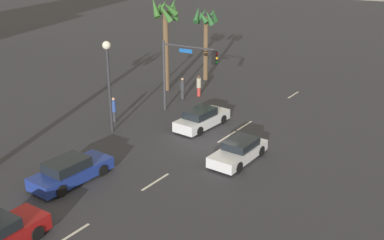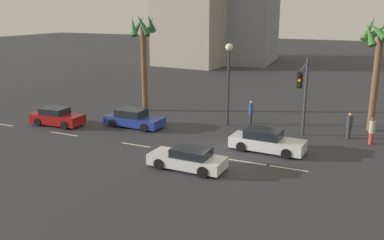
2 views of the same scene
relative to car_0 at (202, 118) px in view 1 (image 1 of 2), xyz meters
The scene contains 16 objects.
ground_plane 3.41m from the car_0, 133.84° to the right, with size 220.00×220.00×0.00m, color #333338.
lane_stripe_1 14.52m from the car_0, behind, with size 2.52×0.14×0.01m, color silver.
lane_stripe_2 8.60m from the car_0, 163.62° to the right, with size 2.27×0.14×0.01m, color silver.
lane_stripe_3 2.54m from the car_0, 100.86° to the right, with size 2.56×0.14×0.01m, color silver.
lane_stripe_4 3.12m from the car_0, 52.30° to the right, with size 2.37×0.14×0.01m, color silver.
lane_stripe_5 11.36m from the car_0, 12.31° to the right, with size 2.31×0.14×0.01m, color silver.
car_0 is the anchor object (origin of this frame).
car_2 5.80m from the car_0, 124.20° to the right, with size 4.41×1.91×1.24m.
car_3 10.85m from the car_0, behind, with size 4.61×1.99×1.37m.
traffic_signal 4.53m from the car_0, 60.21° to the left, with size 0.55×4.76×5.51m.
streetlamp 7.37m from the car_0, 132.53° to the left, with size 0.56×0.56×6.34m.
pedestrian_0 6.78m from the car_0, 47.52° to the left, with size 0.52×0.52×1.86m.
pedestrian_1 7.43m from the car_0, 35.42° to the left, with size 0.56×0.56×1.85m.
pedestrian_2 6.52m from the car_0, 115.24° to the left, with size 0.45×0.45×1.88m.
palm_tree_0 13.77m from the car_0, 31.91° to the left, with size 2.39×2.61×7.15m.
palm_tree_1 11.06m from the car_0, 52.64° to the left, with size 2.62×2.56×8.35m.
Camera 1 is at (-21.94, -13.48, 11.42)m, focal length 40.63 mm.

